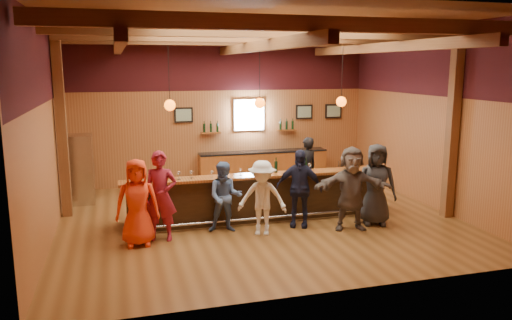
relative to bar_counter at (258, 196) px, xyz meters
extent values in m
plane|color=brown|center=(-0.02, -0.15, -0.52)|extent=(9.00, 9.00, 0.00)
cube|color=brown|center=(-0.02, 3.85, 1.73)|extent=(9.00, 0.04, 4.50)
cube|color=brown|center=(-0.02, -4.15, 1.73)|extent=(9.00, 0.04, 4.50)
cube|color=brown|center=(-4.52, -0.15, 1.73)|extent=(0.04, 8.00, 4.50)
cube|color=brown|center=(4.48, -0.15, 1.73)|extent=(0.04, 8.00, 4.50)
cube|color=brown|center=(-0.02, -0.15, 3.98)|extent=(9.00, 8.00, 0.04)
cube|color=#390F13|center=(-0.02, 3.83, 3.13)|extent=(9.00, 0.01, 1.70)
cube|color=#390F13|center=(-4.50, -0.15, 3.13)|extent=(0.01, 8.00, 1.70)
cube|color=#390F13|center=(4.46, -0.15, 3.13)|extent=(0.01, 8.00, 1.70)
cube|color=brown|center=(-4.37, 1.35, 1.73)|extent=(0.22, 0.22, 4.50)
cube|color=brown|center=(4.33, -1.15, 1.73)|extent=(0.22, 0.22, 4.50)
cube|color=brown|center=(-0.02, -3.15, 3.68)|extent=(8.80, 0.20, 0.25)
cube|color=brown|center=(-0.02, -1.15, 3.68)|extent=(8.80, 0.20, 0.25)
cube|color=brown|center=(-0.02, 0.85, 3.68)|extent=(8.80, 0.20, 0.25)
cube|color=brown|center=(-0.02, 2.85, 3.68)|extent=(8.80, 0.20, 0.25)
cube|color=brown|center=(-3.02, -0.15, 3.43)|extent=(0.18, 7.80, 0.22)
cube|color=brown|center=(-0.02, -0.15, 3.43)|extent=(0.18, 7.80, 0.22)
cube|color=brown|center=(2.98, -0.15, 3.43)|extent=(0.18, 7.80, 0.22)
cube|color=black|center=(-0.02, -0.15, 0.00)|extent=(6.00, 0.60, 1.05)
cube|color=brown|center=(-0.02, -0.33, 0.56)|extent=(6.30, 0.50, 0.06)
cube|color=black|center=(-0.02, 0.23, 0.40)|extent=(6.00, 0.48, 0.05)
cube|color=black|center=(-0.02, 0.23, -0.07)|extent=(6.00, 0.48, 0.90)
cube|color=silver|center=(1.98, 0.23, 0.36)|extent=(0.45, 0.40, 0.14)
cube|color=silver|center=(2.48, 0.23, 0.36)|extent=(0.45, 0.40, 0.14)
cylinder|color=silver|center=(-0.02, -0.57, -0.37)|extent=(6.00, 0.06, 0.06)
cube|color=brown|center=(1.18, 3.57, -0.07)|extent=(4.00, 0.50, 0.90)
cube|color=black|center=(1.18, 3.57, 0.40)|extent=(4.00, 0.52, 0.05)
cube|color=silver|center=(0.78, 3.80, 1.53)|extent=(0.95, 0.08, 0.95)
cube|color=white|center=(0.78, 3.75, 1.53)|extent=(0.78, 0.01, 0.78)
cube|color=black|center=(-1.22, 3.79, 1.58)|extent=(0.55, 0.04, 0.45)
cube|color=silver|center=(-1.22, 3.77, 1.58)|extent=(0.45, 0.01, 0.35)
cube|color=black|center=(2.58, 3.79, 1.58)|extent=(0.55, 0.04, 0.45)
cube|color=silver|center=(2.58, 3.77, 1.58)|extent=(0.45, 0.01, 0.35)
cube|color=black|center=(3.58, 3.79, 1.58)|extent=(0.55, 0.04, 0.45)
cube|color=silver|center=(3.58, 3.77, 1.58)|extent=(0.45, 0.01, 0.35)
cube|color=brown|center=(-0.42, 3.73, 1.03)|extent=(0.60, 0.18, 0.04)
cylinder|color=black|center=(-0.62, 3.73, 1.18)|extent=(0.07, 0.07, 0.26)
cylinder|color=black|center=(-0.42, 3.73, 1.18)|extent=(0.07, 0.07, 0.26)
cylinder|color=black|center=(-0.22, 3.73, 1.18)|extent=(0.07, 0.07, 0.26)
cube|color=brown|center=(1.98, 3.73, 1.03)|extent=(0.60, 0.18, 0.04)
cylinder|color=black|center=(1.78, 3.73, 1.18)|extent=(0.07, 0.07, 0.26)
cylinder|color=black|center=(1.98, 3.73, 1.18)|extent=(0.07, 0.07, 0.26)
cylinder|color=black|center=(2.18, 3.73, 1.18)|extent=(0.07, 0.07, 0.26)
cylinder|color=black|center=(-2.02, -0.15, 2.80)|extent=(0.01, 0.01, 1.25)
sphere|color=#FC600C|center=(-2.02, -0.15, 2.18)|extent=(0.24, 0.24, 0.24)
cylinder|color=black|center=(-0.02, -0.15, 2.80)|extent=(0.01, 0.01, 1.25)
sphere|color=#FC600C|center=(-0.02, -0.15, 2.18)|extent=(0.24, 0.24, 0.24)
cylinder|color=black|center=(1.98, -0.15, 2.80)|extent=(0.01, 0.01, 1.25)
sphere|color=#FC600C|center=(1.98, -0.15, 2.18)|extent=(0.24, 0.24, 0.24)
cube|color=silver|center=(-4.12, 2.45, 0.38)|extent=(0.70, 0.70, 1.80)
imported|color=#F63B17|center=(-2.82, -1.15, 0.35)|extent=(0.87, 0.58, 1.75)
imported|color=maroon|center=(-2.35, -0.97, 0.40)|extent=(0.77, 0.61, 1.85)
imported|color=#516EA2|center=(-0.97, -0.80, 0.24)|extent=(0.86, 0.74, 1.53)
imported|color=white|center=(-0.27, -1.22, 0.28)|extent=(1.18, 0.96, 1.60)
imported|color=#1A1C34|center=(0.68, -0.89, 0.35)|extent=(1.10, 0.82, 1.74)
imported|color=#5E514B|center=(1.70, -1.39, 0.39)|extent=(1.77, 0.89, 1.83)
imported|color=#2B2B2E|center=(2.40, -1.21, 0.40)|extent=(1.04, 0.85, 1.83)
imported|color=black|center=(1.65, 1.12, 0.33)|extent=(0.71, 0.57, 1.70)
cylinder|color=brown|center=(0.02, -0.29, 0.72)|extent=(0.24, 0.24, 0.26)
cylinder|color=black|center=(0.36, -0.22, 0.72)|extent=(0.08, 0.08, 0.26)
cylinder|color=black|center=(0.36, -0.22, 0.89)|extent=(0.03, 0.03, 0.09)
cylinder|color=black|center=(1.07, -0.27, 0.71)|extent=(0.07, 0.07, 0.23)
cylinder|color=black|center=(1.07, -0.27, 0.86)|extent=(0.02, 0.02, 0.08)
cylinder|color=silver|center=(-2.47, -0.39, 0.59)|extent=(0.07, 0.07, 0.01)
cylinder|color=silver|center=(-2.47, -0.39, 0.65)|extent=(0.01, 0.01, 0.10)
sphere|color=silver|center=(-2.47, -0.39, 0.73)|extent=(0.08, 0.08, 0.08)
cylinder|color=silver|center=(-1.89, -0.35, 0.59)|extent=(0.07, 0.07, 0.01)
cylinder|color=silver|center=(-1.89, -0.35, 0.65)|extent=(0.01, 0.01, 0.10)
sphere|color=silver|center=(-1.89, -0.35, 0.73)|extent=(0.08, 0.08, 0.08)
cylinder|color=silver|center=(-1.61, -0.30, 0.59)|extent=(0.07, 0.07, 0.01)
cylinder|color=silver|center=(-1.61, -0.30, 0.65)|extent=(0.01, 0.01, 0.10)
sphere|color=silver|center=(-1.61, -0.30, 0.73)|extent=(0.08, 0.08, 0.08)
cylinder|color=silver|center=(-1.17, -0.41, 0.59)|extent=(0.07, 0.07, 0.01)
cylinder|color=silver|center=(-1.17, -0.41, 0.64)|extent=(0.01, 0.01, 0.10)
sphere|color=silver|center=(-1.17, -0.41, 0.72)|extent=(0.08, 0.08, 0.08)
cylinder|color=silver|center=(-0.51, -0.31, 0.59)|extent=(0.06, 0.06, 0.01)
cylinder|color=silver|center=(-0.51, -0.31, 0.64)|extent=(0.01, 0.01, 0.09)
sphere|color=silver|center=(-0.51, -0.31, 0.72)|extent=(0.07, 0.07, 0.07)
cylinder|color=silver|center=(0.78, -0.39, 0.59)|extent=(0.06, 0.06, 0.01)
cylinder|color=silver|center=(0.78, -0.39, 0.64)|extent=(0.01, 0.01, 0.09)
sphere|color=silver|center=(0.78, -0.39, 0.72)|extent=(0.07, 0.07, 0.07)
cylinder|color=silver|center=(1.17, -0.27, 0.59)|extent=(0.07, 0.07, 0.01)
cylinder|color=silver|center=(1.17, -0.27, 0.65)|extent=(0.01, 0.01, 0.10)
sphere|color=silver|center=(1.17, -0.27, 0.73)|extent=(0.08, 0.08, 0.08)
cylinder|color=silver|center=(2.04, -0.33, 0.59)|extent=(0.08, 0.08, 0.01)
cylinder|color=silver|center=(2.04, -0.33, 0.65)|extent=(0.01, 0.01, 0.11)
sphere|color=silver|center=(2.04, -0.33, 0.74)|extent=(0.09, 0.09, 0.09)
camera|label=1|loc=(-3.13, -10.93, 3.01)|focal=35.00mm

